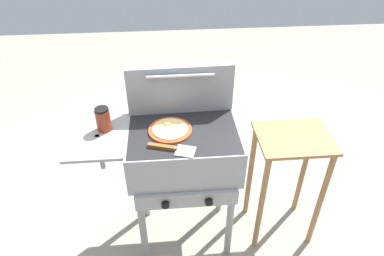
{
  "coord_description": "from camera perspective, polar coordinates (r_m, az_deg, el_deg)",
  "views": [
    {
      "loc": [
        -0.09,
        -1.57,
        2.07
      ],
      "look_at": [
        0.05,
        0.0,
        0.92
      ],
      "focal_mm": 32.44,
      "sensor_mm": 36.0,
      "label": 1
    }
  ],
  "objects": [
    {
      "name": "prep_table",
      "position": [
        2.29,
        15.49,
        -6.18
      ],
      "size": [
        0.44,
        0.36,
        0.82
      ],
      "color": "olive",
      "rests_on": "ground_plane"
    },
    {
      "name": "pizza_cheese",
      "position": [
        1.96,
        -3.61,
        -0.26
      ],
      "size": [
        0.25,
        0.25,
        0.03
      ],
      "color": "#C64723",
      "rests_on": "grill"
    },
    {
      "name": "grill",
      "position": [
        2.04,
        -1.78,
        -3.88
      ],
      "size": [
        0.96,
        0.53,
        0.9
      ],
      "color": "gray",
      "rests_on": "ground_plane"
    },
    {
      "name": "grill_lid_open",
      "position": [
        2.05,
        -1.92,
        6.42
      ],
      "size": [
        0.63,
        0.09,
        0.3
      ],
      "color": "gray",
      "rests_on": "grill"
    },
    {
      "name": "sauce_jar",
      "position": [
        1.99,
        -14.4,
        1.4
      ],
      "size": [
        0.08,
        0.08,
        0.14
      ],
      "color": "maroon",
      "rests_on": "grill"
    },
    {
      "name": "spatula",
      "position": [
        1.83,
        -3.27,
        -3.41
      ],
      "size": [
        0.27,
        0.13,
        0.02
      ],
      "color": "#B7BABF",
      "rests_on": "grill"
    },
    {
      "name": "ground_plane",
      "position": [
        2.6,
        -1.15,
        -16.67
      ],
      "size": [
        8.0,
        8.0,
        0.0
      ],
      "primitive_type": "plane",
      "color": "gray"
    }
  ]
}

